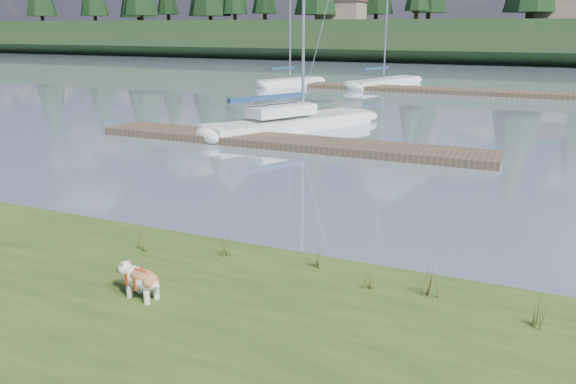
% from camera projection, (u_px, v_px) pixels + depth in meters
% --- Properties ---
extents(ground, '(200.00, 200.00, 0.00)m').
position_uv_depth(ground, '(460.00, 93.00, 38.89)').
color(ground, '#7E95A7').
rests_on(ground, ground).
extents(bank, '(60.00, 9.00, 0.35)m').
position_uv_depth(bank, '(97.00, 377.00, 7.20)').
color(bank, '#3B531C').
rests_on(bank, ground).
extents(ridge, '(200.00, 20.00, 5.00)m').
position_uv_depth(ridge, '(502.00, 41.00, 75.98)').
color(ridge, black).
rests_on(ridge, ground).
extents(bulldog, '(0.89, 0.46, 0.53)m').
position_uv_depth(bulldog, '(141.00, 278.00, 8.83)').
color(bulldog, silver).
rests_on(bulldog, bank).
extents(sailboat_main, '(6.20, 9.26, 13.63)m').
position_uv_depth(sailboat_main, '(302.00, 119.00, 25.46)').
color(sailboat_main, white).
rests_on(sailboat_main, ground).
extents(dock_near, '(16.00, 2.00, 0.30)m').
position_uv_depth(dock_near, '(285.00, 142.00, 21.92)').
color(dock_near, '#4C3D2C').
rests_on(dock_near, ground).
extents(dock_far, '(26.00, 2.20, 0.30)m').
position_uv_depth(dock_far, '(490.00, 93.00, 38.09)').
color(dock_far, '#4C3D2C').
rests_on(dock_far, ground).
extents(sailboat_bg_0, '(3.98, 6.28, 9.45)m').
position_uv_depth(sailboat_bg_0, '(295.00, 81.00, 44.08)').
color(sailboat_bg_0, white).
rests_on(sailboat_bg_0, ground).
extents(sailboat_bg_1, '(4.74, 8.89, 13.09)m').
position_uv_depth(sailboat_bg_1, '(389.00, 81.00, 44.08)').
color(sailboat_bg_1, white).
rests_on(sailboat_bg_1, ground).
extents(weed_0, '(0.17, 0.14, 0.54)m').
position_uv_depth(weed_0, '(225.00, 244.00, 10.48)').
color(weed_0, '#475B23').
rests_on(weed_0, bank).
extents(weed_1, '(0.17, 0.14, 0.52)m').
position_uv_depth(weed_1, '(316.00, 256.00, 9.96)').
color(weed_1, '#475B23').
rests_on(weed_1, bank).
extents(weed_2, '(0.17, 0.14, 0.76)m').
position_uv_depth(weed_2, '(433.00, 277.00, 8.91)').
color(weed_2, '#475B23').
rests_on(weed_2, bank).
extents(weed_3, '(0.17, 0.14, 0.44)m').
position_uv_depth(weed_3, '(143.00, 241.00, 10.74)').
color(weed_3, '#475B23').
rests_on(weed_3, bank).
extents(weed_4, '(0.17, 0.14, 0.40)m').
position_uv_depth(weed_4, '(370.00, 280.00, 9.15)').
color(weed_4, '#475B23').
rests_on(weed_4, bank).
extents(weed_5, '(0.17, 0.14, 0.49)m').
position_uv_depth(weed_5, '(536.00, 313.00, 8.00)').
color(weed_5, '#475B23').
rests_on(weed_5, bank).
extents(mud_lip, '(60.00, 0.50, 0.14)m').
position_uv_depth(mud_lip, '(253.00, 259.00, 11.10)').
color(mud_lip, '#33281C').
rests_on(mud_lip, ground).
extents(house_0, '(6.30, 5.30, 4.65)m').
position_uv_depth(house_0, '(342.00, 5.00, 80.40)').
color(house_0, gray).
rests_on(house_0, ridge).
extents(house_1, '(6.30, 5.30, 4.65)m').
position_uv_depth(house_1, '(556.00, 3.00, 70.56)').
color(house_1, gray).
rests_on(house_1, ridge).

